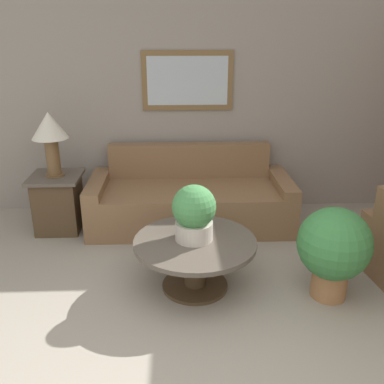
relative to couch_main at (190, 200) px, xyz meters
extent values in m
cube|color=gray|center=(-0.10, 0.53, 1.02)|extent=(7.34, 0.06, 2.60)
cube|color=brown|center=(-0.01, 0.49, 1.26)|extent=(1.03, 0.03, 0.66)
cube|color=#B2BCC6|center=(-0.01, 0.47, 1.26)|extent=(0.91, 0.01, 0.54)
cube|color=brown|center=(0.00, -0.04, -0.06)|extent=(1.87, 0.93, 0.45)
cube|color=brown|center=(0.00, 0.34, 0.37)|extent=(1.87, 0.16, 0.40)
cube|color=brown|center=(-1.03, -0.04, -0.01)|extent=(0.18, 0.93, 0.55)
cube|color=brown|center=(1.03, -0.04, -0.01)|extent=(0.18, 0.93, 0.55)
cylinder|color=#4C3823|center=(-0.01, -1.31, -0.27)|extent=(0.57, 0.57, 0.03)
cylinder|color=#4C3823|center=(-0.01, -1.31, -0.06)|extent=(0.19, 0.19, 0.38)
cylinder|color=brown|center=(-0.01, -1.31, 0.15)|extent=(1.03, 1.03, 0.04)
cube|color=#4C3823|center=(-1.45, -0.10, 0.02)|extent=(0.46, 0.46, 0.59)
cube|color=brown|center=(-1.45, -0.10, 0.33)|extent=(0.54, 0.54, 0.03)
cylinder|color=brown|center=(-1.45, -0.10, 0.36)|extent=(0.20, 0.20, 0.02)
cylinder|color=brown|center=(-1.45, -0.10, 0.56)|extent=(0.14, 0.14, 0.39)
cone|color=beige|center=(-1.45, -0.10, 0.89)|extent=(0.37, 0.37, 0.27)
cylinder|color=beige|center=(-0.02, -1.29, 0.25)|extent=(0.31, 0.31, 0.16)
sphere|color=#428447|center=(-0.02, -1.29, 0.47)|extent=(0.36, 0.36, 0.36)
cylinder|color=#9E6B42|center=(1.10, -1.49, -0.15)|extent=(0.29, 0.29, 0.27)
sphere|color=#387A3D|center=(1.10, -1.49, 0.21)|extent=(0.59, 0.59, 0.59)
camera|label=1|loc=(-0.16, -4.48, 1.83)|focal=40.00mm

